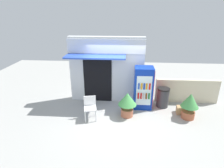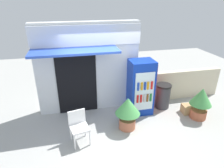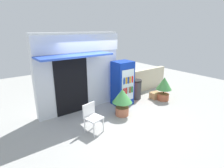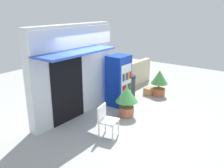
{
  "view_description": "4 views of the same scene",
  "coord_description": "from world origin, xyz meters",
  "px_view_note": "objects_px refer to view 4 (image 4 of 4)",
  "views": [
    {
      "loc": [
        0.3,
        -6.07,
        3.78
      ],
      "look_at": [
        -0.17,
        0.28,
        1.24
      ],
      "focal_mm": 29.96,
      "sensor_mm": 36.0,
      "label": 1
    },
    {
      "loc": [
        -1.01,
        -4.24,
        3.44
      ],
      "look_at": [
        0.04,
        0.44,
        1.27
      ],
      "focal_mm": 31.5,
      "sensor_mm": 36.0,
      "label": 2
    },
    {
      "loc": [
        -3.23,
        -4.15,
        2.91
      ],
      "look_at": [
        0.16,
        0.39,
        1.12
      ],
      "focal_mm": 28.46,
      "sensor_mm": 36.0,
      "label": 3
    },
    {
      "loc": [
        -5.4,
        -3.6,
        3.24
      ],
      "look_at": [
        0.06,
        0.44,
        1.07
      ],
      "focal_mm": 38.8,
      "sensor_mm": 36.0,
      "label": 4
    }
  ],
  "objects_px": {
    "plastic_chair": "(106,118)",
    "cardboard_box": "(150,91)",
    "potted_plant_curbside": "(159,80)",
    "trash_bin": "(129,86)",
    "drink_cooler": "(119,80)",
    "potted_plant_near_shop": "(127,98)"
  },
  "relations": [
    {
      "from": "plastic_chair",
      "to": "cardboard_box",
      "type": "height_order",
      "value": "plastic_chair"
    },
    {
      "from": "potted_plant_curbside",
      "to": "cardboard_box",
      "type": "height_order",
      "value": "potted_plant_curbside"
    },
    {
      "from": "plastic_chair",
      "to": "cardboard_box",
      "type": "relative_size",
      "value": 2.06
    },
    {
      "from": "drink_cooler",
      "to": "plastic_chair",
      "type": "relative_size",
      "value": 2.03
    },
    {
      "from": "potted_plant_near_shop",
      "to": "trash_bin",
      "type": "relative_size",
      "value": 1.15
    },
    {
      "from": "potted_plant_curbside",
      "to": "potted_plant_near_shop",
      "type": "bearing_deg",
      "value": -179.69
    },
    {
      "from": "drink_cooler",
      "to": "cardboard_box",
      "type": "relative_size",
      "value": 4.18
    },
    {
      "from": "trash_bin",
      "to": "cardboard_box",
      "type": "xyz_separation_m",
      "value": [
        0.67,
        -0.53,
        -0.28
      ]
    },
    {
      "from": "drink_cooler",
      "to": "potted_plant_curbside",
      "type": "height_order",
      "value": "drink_cooler"
    },
    {
      "from": "drink_cooler",
      "to": "potted_plant_curbside",
      "type": "xyz_separation_m",
      "value": [
        1.63,
        -0.73,
        -0.27
      ]
    },
    {
      "from": "drink_cooler",
      "to": "potted_plant_near_shop",
      "type": "bearing_deg",
      "value": -130.74
    },
    {
      "from": "plastic_chair",
      "to": "trash_bin",
      "type": "distance_m",
      "value": 3.04
    },
    {
      "from": "drink_cooler",
      "to": "plastic_chair",
      "type": "xyz_separation_m",
      "value": [
        -1.99,
        -0.99,
        -0.36
      ]
    },
    {
      "from": "drink_cooler",
      "to": "trash_bin",
      "type": "relative_size",
      "value": 2.09
    },
    {
      "from": "drink_cooler",
      "to": "cardboard_box",
      "type": "distance_m",
      "value": 1.72
    },
    {
      "from": "plastic_chair",
      "to": "trash_bin",
      "type": "relative_size",
      "value": 1.03
    },
    {
      "from": "drink_cooler",
      "to": "cardboard_box",
      "type": "bearing_deg",
      "value": -15.26
    },
    {
      "from": "potted_plant_curbside",
      "to": "trash_bin",
      "type": "xyz_separation_m",
      "value": [
        -0.8,
        0.84,
        -0.18
      ]
    },
    {
      "from": "drink_cooler",
      "to": "potted_plant_curbside",
      "type": "relative_size",
      "value": 1.74
    },
    {
      "from": "plastic_chair",
      "to": "potted_plant_curbside",
      "type": "distance_m",
      "value": 3.63
    },
    {
      "from": "plastic_chair",
      "to": "trash_bin",
      "type": "xyz_separation_m",
      "value": [
        2.83,
        1.11,
        -0.09
      ]
    },
    {
      "from": "cardboard_box",
      "to": "potted_plant_near_shop",
      "type": "bearing_deg",
      "value": -171.29
    }
  ]
}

